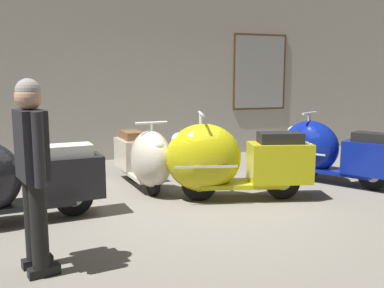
{
  "coord_description": "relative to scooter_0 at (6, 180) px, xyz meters",
  "views": [
    {
      "loc": [
        -1.58,
        -4.51,
        1.53
      ],
      "look_at": [
        0.15,
        0.8,
        0.66
      ],
      "focal_mm": 39.68,
      "sensor_mm": 36.0,
      "label": 1
    }
  ],
  "objects": [
    {
      "name": "scooter_3",
      "position": [
        4.32,
        0.52,
        -0.01
      ],
      "size": [
        1.31,
        1.68,
        1.03
      ],
      "rotation": [
        0.0,
        0.0,
        2.14
      ],
      "color": "black",
      "rests_on": "ground"
    },
    {
      "name": "showroom_back_wall",
      "position": [
        2.11,
        3.39,
        1.41
      ],
      "size": [
        18.0,
        0.24,
        3.79
      ],
      "color": "#ADA89E",
      "rests_on": "ground"
    },
    {
      "name": "scooter_0",
      "position": [
        0.0,
        0.0,
        0.0
      ],
      "size": [
        1.78,
        0.7,
        1.06
      ],
      "rotation": [
        0.0,
        0.0,
        -3.02
      ],
      "color": "black",
      "rests_on": "ground"
    },
    {
      "name": "scooter_2",
      "position": [
        2.55,
        0.13,
        0.03
      ],
      "size": [
        1.9,
        0.94,
        1.12
      ],
      "rotation": [
        0.0,
        0.0,
        2.9
      ],
      "color": "black",
      "rests_on": "ground"
    },
    {
      "name": "ground_plane",
      "position": [
        2.1,
        -0.2,
        -0.48
      ],
      "size": [
        60.0,
        60.0,
        0.0
      ],
      "primitive_type": "plane",
      "color": "slate"
    },
    {
      "name": "visitor_0",
      "position": [
        0.33,
        -1.29,
        0.41
      ],
      "size": [
        0.31,
        0.5,
        1.53
      ],
      "rotation": [
        0.0,
        0.0,
        0.28
      ],
      "color": "black",
      "rests_on": "ground"
    },
    {
      "name": "scooter_1",
      "position": [
        1.67,
        0.95,
        -0.04
      ],
      "size": [
        0.64,
        1.64,
        0.98
      ],
      "rotation": [
        0.0,
        0.0,
        -1.45
      ],
      "color": "black",
      "rests_on": "ground"
    }
  ]
}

